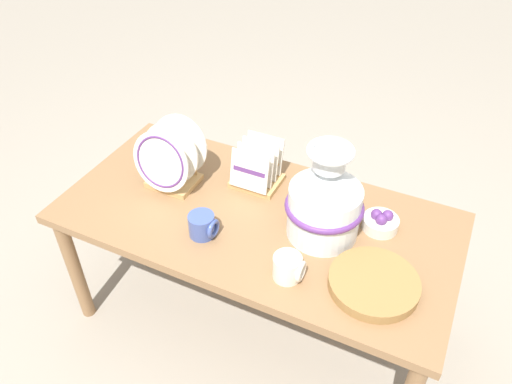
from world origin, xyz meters
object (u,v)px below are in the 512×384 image
at_px(dish_rack_round_plates, 170,162).
at_px(fruit_bowl, 381,222).
at_px(wicker_charger_stack, 374,283).
at_px(dish_rack_square_plates, 257,171).
at_px(mug_cream_glaze, 289,268).
at_px(mug_cobalt_glaze, 203,225).
at_px(ceramic_vase, 325,200).

distance_m(dish_rack_round_plates, fruit_bowl, 0.82).
bearing_deg(fruit_bowl, dish_rack_round_plates, -172.06).
relative_size(wicker_charger_stack, fruit_bowl, 2.25).
xyz_separation_m(dish_rack_round_plates, dish_rack_square_plates, (0.30, 0.16, -0.05)).
bearing_deg(fruit_bowl, wicker_charger_stack, -79.15).
height_order(dish_rack_square_plates, mug_cream_glaze, dish_rack_square_plates).
bearing_deg(dish_rack_round_plates, mug_cream_glaze, -21.82).
xyz_separation_m(mug_cream_glaze, mug_cobalt_glaze, (-0.35, 0.05, 0.00)).
xyz_separation_m(mug_cobalt_glaze, fruit_bowl, (0.55, 0.30, -0.01)).
bearing_deg(fruit_bowl, ceramic_vase, -148.42).
bearing_deg(dish_rack_round_plates, dish_rack_square_plates, 27.78).
height_order(mug_cobalt_glaze, fruit_bowl, mug_cobalt_glaze).
distance_m(ceramic_vase, fruit_bowl, 0.25).
bearing_deg(mug_cobalt_glaze, wicker_charger_stack, 2.63).
xyz_separation_m(wicker_charger_stack, mug_cream_glaze, (-0.26, -0.08, 0.03)).
relative_size(ceramic_vase, dish_rack_square_plates, 1.96).
xyz_separation_m(ceramic_vase, wicker_charger_stack, (0.23, -0.16, -0.13)).
bearing_deg(mug_cream_glaze, ceramic_vase, 83.75).
relative_size(ceramic_vase, mug_cream_glaze, 3.58).
bearing_deg(mug_cobalt_glaze, mug_cream_glaze, -8.23).
xyz_separation_m(dish_rack_round_plates, mug_cream_glaze, (0.60, -0.24, -0.07)).
relative_size(ceramic_vase, fruit_bowl, 2.83).
xyz_separation_m(dish_rack_square_plates, mug_cream_glaze, (0.30, -0.40, -0.02)).
bearing_deg(dish_rack_round_plates, fruit_bowl, 7.94).
relative_size(ceramic_vase, wicker_charger_stack, 1.26).
bearing_deg(dish_rack_round_plates, wicker_charger_stack, -10.71).
height_order(dish_rack_square_plates, mug_cobalt_glaze, dish_rack_square_plates).
xyz_separation_m(ceramic_vase, mug_cobalt_glaze, (-0.37, -0.19, -0.11)).
relative_size(dish_rack_round_plates, dish_rack_square_plates, 1.44).
height_order(dish_rack_round_plates, wicker_charger_stack, dish_rack_round_plates).
bearing_deg(mug_cream_glaze, dish_rack_square_plates, 127.29).
relative_size(dish_rack_round_plates, mug_cream_glaze, 2.62).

